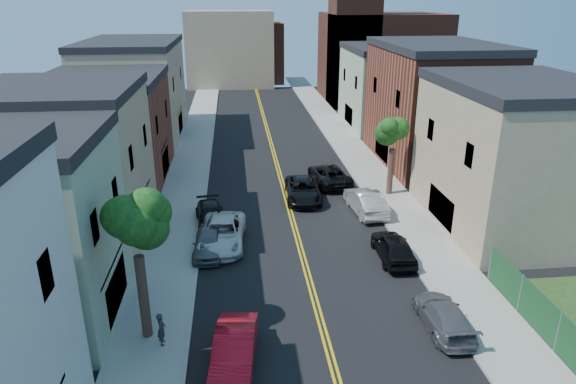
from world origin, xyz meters
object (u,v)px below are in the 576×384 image
object	(u,v)px
red_sedan	(234,352)
pedestrian_left	(161,329)
white_pickup	(222,233)
grey_car_right	(444,316)
silver_car_right	(366,201)
black_car_left	(211,216)
black_suv_lane	(303,190)
grey_car_left	(208,243)
dark_car_right_far	(329,175)
black_car_right	(394,247)

from	to	relation	value
red_sedan	pedestrian_left	world-z (taller)	pedestrian_left
white_pickup	grey_car_right	distance (m)	13.97
silver_car_right	black_car_left	bearing A→B (deg)	0.07
white_pickup	black_car_left	bearing A→B (deg)	109.52
black_suv_lane	grey_car_right	bearing A→B (deg)	-72.79
red_sedan	white_pickup	xyz separation A→B (m)	(-0.63, 11.26, 0.01)
grey_car_left	dark_car_right_far	distance (m)	14.52
dark_car_right_far	grey_car_right	bearing A→B (deg)	88.04
silver_car_right	grey_car_left	bearing A→B (deg)	20.20
grey_car_right	black_suv_lane	xyz separation A→B (m)	(-4.27, 16.49, 0.11)
silver_car_right	dark_car_right_far	distance (m)	6.26
grey_car_right	pedestrian_left	distance (m)	12.66
black_car_left	dark_car_right_far	xyz separation A→B (m)	(9.30, 7.04, 0.11)
silver_car_right	black_suv_lane	size ratio (longest dim) A/B	0.92
black_car_left	silver_car_right	world-z (taller)	silver_car_right
black_car_left	pedestrian_left	xyz separation A→B (m)	(-1.66, -12.63, 0.25)
black_car_right	silver_car_right	distance (m)	6.88
white_pickup	grey_car_left	bearing A→B (deg)	-123.68
grey_car_left	silver_car_right	size ratio (longest dim) A/B	0.83
dark_car_right_far	black_car_left	bearing A→B (deg)	30.22
grey_car_left	black_suv_lane	world-z (taller)	black_suv_lane
grey_car_left	pedestrian_left	world-z (taller)	pedestrian_left
black_car_left	black_car_right	xyz separation A→B (m)	(10.67, -5.93, 0.11)
silver_car_right	dark_car_right_far	size ratio (longest dim) A/B	0.91
white_pickup	grey_car_right	bearing A→B (deg)	-38.69
white_pickup	black_car_right	distance (m)	10.26
silver_car_right	black_suv_lane	xyz separation A→B (m)	(-4.02, 2.91, -0.07)
black_suv_lane	grey_car_left	bearing A→B (deg)	-127.49
red_sedan	grey_car_right	distance (m)	9.70
red_sedan	black_suv_lane	xyz separation A→B (m)	(5.27, 18.19, -0.02)
red_sedan	grey_car_left	world-z (taller)	red_sedan
red_sedan	grey_car_right	xyz separation A→B (m)	(9.55, 1.70, -0.13)
black_suv_lane	black_car_left	bearing A→B (deg)	-147.45
white_pickup	black_car_left	distance (m)	3.17
black_car_right	black_suv_lane	xyz separation A→B (m)	(-3.95, 9.80, -0.01)
grey_car_left	black_suv_lane	distance (m)	10.43
black_car_left	dark_car_right_far	size ratio (longest dim) A/B	0.82
black_car_right	silver_car_right	xyz separation A→B (m)	(0.08, 6.88, 0.06)
black_car_left	dark_car_right_far	world-z (taller)	dark_car_right_far
grey_car_left	dark_car_right_far	xyz separation A→B (m)	(9.30, 11.14, 0.06)
dark_car_right_far	pedestrian_left	bearing A→B (deg)	53.98
black_car_left	pedestrian_left	distance (m)	12.74
grey_car_right	dark_car_right_far	distance (m)	19.74
black_car_left	silver_car_right	size ratio (longest dim) A/B	0.90
white_pickup	silver_car_right	world-z (taller)	silver_car_right
red_sedan	black_suv_lane	distance (m)	18.94
red_sedan	dark_car_right_far	distance (m)	22.76
white_pickup	red_sedan	bearing A→B (deg)	-82.26
grey_car_right	black_car_right	xyz separation A→B (m)	(-0.33, 6.69, 0.12)
black_car_left	pedestrian_left	size ratio (longest dim) A/B	2.99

